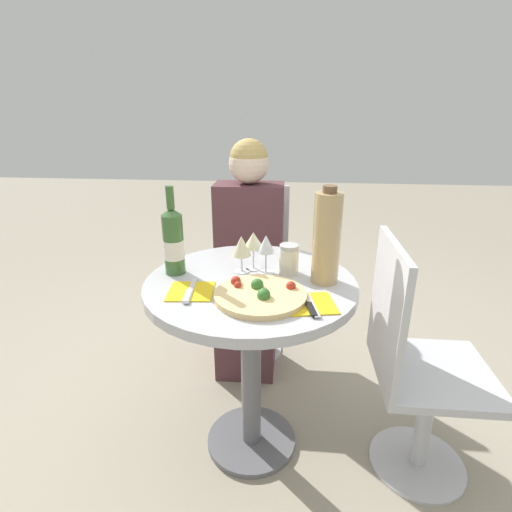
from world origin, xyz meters
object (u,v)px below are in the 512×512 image
object	(u,v)px
seated_diner	(248,267)
pizza_large	(260,294)
dining_table	(251,319)
tall_carafe	(327,238)
chair_behind_diner	(251,274)
chair_empty_side	(414,370)
wine_bottle	(173,242)

from	to	relation	value
seated_diner	pizza_large	distance (m)	0.79
dining_table	tall_carafe	bearing A→B (deg)	3.43
seated_diner	tall_carafe	distance (m)	0.78
chair_behind_diner	dining_table	bearing A→B (deg)	95.86
chair_behind_diner	chair_empty_side	size ratio (longest dim) A/B	1.00
dining_table	pizza_large	size ratio (longest dim) A/B	2.52
tall_carafe	dining_table	bearing A→B (deg)	-176.57
dining_table	tall_carafe	world-z (taller)	tall_carafe
seated_diner	wine_bottle	distance (m)	0.69
seated_diner	tall_carafe	xyz separation A→B (m)	(0.34, -0.60, 0.37)
wine_bottle	chair_behind_diner	bearing A→B (deg)	73.61
dining_table	pizza_large	xyz separation A→B (m)	(0.05, -0.13, 0.17)
chair_behind_diner	chair_empty_side	world-z (taller)	same
tall_carafe	chair_empty_side	bearing A→B (deg)	-10.93
dining_table	pizza_large	world-z (taller)	pizza_large
pizza_large	tall_carafe	size ratio (longest dim) A/B	0.88
chair_behind_diner	wine_bottle	world-z (taller)	wine_bottle
chair_empty_side	tall_carafe	bearing A→B (deg)	-100.93
seated_diner	tall_carafe	size ratio (longest dim) A/B	3.47
chair_behind_diner	tall_carafe	xyz separation A→B (m)	(0.34, -0.74, 0.47)
chair_behind_diner	seated_diner	bearing A→B (deg)	90.00
dining_table	seated_diner	bearing A→B (deg)	97.18
pizza_large	seated_diner	bearing A→B (deg)	99.31
seated_diner	chair_empty_side	distance (m)	0.96
pizza_large	wine_bottle	bearing A→B (deg)	151.62
dining_table	pizza_large	bearing A→B (deg)	-71.25
chair_empty_side	seated_diner	bearing A→B (deg)	-134.56
dining_table	tall_carafe	distance (m)	0.41
dining_table	wine_bottle	distance (m)	0.40
chair_behind_diner	seated_diner	world-z (taller)	seated_diner
chair_behind_diner	pizza_large	world-z (taller)	chair_behind_diner
wine_bottle	seated_diner	bearing A→B (deg)	69.86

